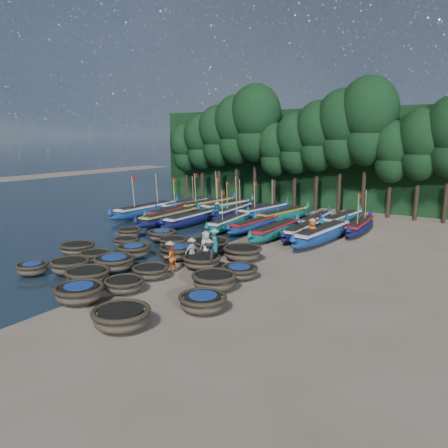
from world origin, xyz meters
The scene contains 61 objects.
ground centered at (0.00, 0.00, 0.00)m, with size 120.00×120.00×0.00m, color gray.
foliage_wall centered at (0.00, 23.50, 5.00)m, with size 40.00×3.00×10.00m, color black.
coracle_3 centered at (0.27, -8.74, 0.46)m, with size 2.72×2.72×0.80m.
coracle_4 centered at (3.84, -9.63, 0.47)m, with size 2.31×2.31×0.82m.
coracle_5 centered at (-5.03, -7.53, 0.38)m, with size 2.03×2.03×0.65m.
coracle_6 centered at (-3.48, -6.30, 0.46)m, with size 2.28×2.28×0.80m.
coracle_7 centered at (-1.30, -6.94, 0.46)m, with size 2.69×2.69×0.80m.
coracle_8 centered at (0.98, -6.70, 0.37)m, with size 1.91×1.91×0.65m.
coracle_9 centered at (5.49, -6.54, 0.42)m, with size 2.57×2.57×0.73m.
coracle_10 centered at (-6.36, -3.50, 0.41)m, with size 2.29×2.29×0.73m.
coracle_11 centered at (-4.08, -4.10, 0.37)m, with size 2.10×2.10×0.65m.
coracle_12 centered at (-1.97, -4.55, 0.45)m, with size 2.31×2.31×0.78m.
coracle_13 centered at (0.66, -4.49, 0.37)m, with size 2.32×2.32×0.65m.
coracle_14 centered at (4.44, -4.15, 0.48)m, with size 2.19×2.19×0.84m.
coracle_15 centered at (-5.11, -0.57, 0.37)m, with size 1.93×1.93×0.64m.
coracle_16 centered at (-2.88, -2.14, 0.46)m, with size 2.05×2.05×0.79m.
coracle_17 centered at (-0.39, -0.91, 0.48)m, with size 2.77×2.77×0.82m.
coracle_18 centered at (1.86, -1.58, 0.42)m, with size 2.62×2.62×0.73m.
coracle_19 centered at (4.55, -1.97, 0.38)m, with size 2.16×2.16×0.65m.
coracle_20 centered at (-6.98, 1.61, 0.38)m, with size 2.06×2.06×0.67m.
coracle_21 centered at (-4.16, 1.96, 0.46)m, with size 2.03×2.03×0.80m.
coracle_22 centered at (-2.36, 1.00, 0.40)m, with size 2.30×2.30×0.69m.
coracle_23 centered at (0.28, 1.49, 0.47)m, with size 2.60×2.60×0.83m.
coracle_24 centered at (2.97, 1.01, 0.48)m, with size 2.52×2.52×0.84m.
long_boat_0 centered at (-11.66, 8.45, 0.61)m, with size 1.74×9.12×3.87m.
long_boat_1 centered at (-9.05, 9.04, 0.57)m, with size 2.37×8.50×1.50m.
long_boat_2 centered at (-7.80, 7.09, 0.56)m, with size 1.50×8.33×1.47m.
long_boat_3 centered at (-5.97, 7.65, 0.52)m, with size 1.44×7.82×1.38m.
long_boat_4 centered at (-2.43, 8.07, 0.52)m, with size 2.06×7.63×3.26m.
long_boat_5 centered at (-0.44, 8.64, 0.50)m, with size 1.79×7.38×1.30m.
long_boat_6 centered at (1.99, 7.44, 0.53)m, with size 1.49×7.89×1.39m.
long_boat_7 centered at (3.61, 8.69, 0.50)m, with size 1.35×7.49×1.32m.
long_boat_8 centered at (5.37, 7.88, 0.59)m, with size 2.31×8.83×1.56m.
long_boat_9 centered at (-10.73, 12.85, 0.54)m, with size 2.26×7.90×3.38m.
long_boat_10 centered at (-8.61, 13.66, 0.61)m, with size 2.71×9.04×3.87m.
long_boat_11 centered at (-6.77, 14.53, 0.55)m, with size 2.75×8.00×3.45m.
long_boat_12 centered at (-4.88, 12.62, 0.53)m, with size 2.12×7.88×3.36m.
long_boat_13 centered at (-2.65, 14.27, 0.53)m, with size 2.66×7.83×3.37m.
long_boat_14 centered at (-0.13, 13.15, 0.56)m, with size 2.71×8.27×1.47m.
long_boat_15 centered at (2.97, 12.82, 0.50)m, with size 1.60×7.40×1.30m.
long_boat_16 centered at (4.67, 14.30, 0.53)m, with size 2.08×7.87×1.39m.
long_boat_17 centered at (6.66, 12.49, 0.51)m, with size 1.71×7.54×3.21m.
fisherman_0 centered at (0.83, 0.26, 0.86)m, with size 0.88×0.69×1.79m.
fisherman_1 centered at (1.41, 0.36, 0.97)m, with size 0.77×0.69×1.96m.
fisherman_2 centered at (0.85, -3.12, 0.88)m, with size 0.83×0.95×1.86m.
fisherman_3 centered at (2.46, -1.74, 0.89)m, with size 1.24×1.21×1.91m.
fisherman_4 centered at (1.07, -1.48, 0.85)m, with size 0.59×0.97×1.74m.
fisherman_5 centered at (-4.66, 9.68, 0.89)m, with size 0.70×1.64×1.92m.
fisherman_6 centered at (4.97, 6.91, 0.93)m, with size 0.94×0.70×1.94m.
tree_0 centered at (-16.00, 20.00, 5.97)m, with size 3.68×3.68×8.68m.
tree_1 centered at (-13.70, 20.00, 6.65)m, with size 4.09×4.09×9.65m.
tree_2 centered at (-11.40, 20.00, 7.32)m, with size 4.51×4.51×10.63m.
tree_3 centered at (-9.10, 20.00, 8.00)m, with size 4.92×4.92×11.60m.
tree_4 centered at (-6.80, 20.00, 8.67)m, with size 5.34×5.34×12.58m.
tree_5 centered at (-4.50, 20.00, 5.97)m, with size 3.68×3.68×8.68m.
tree_6 centered at (-2.20, 20.00, 6.65)m, with size 4.09×4.09×9.65m.
tree_7 centered at (0.10, 20.00, 7.32)m, with size 4.51×4.51×10.63m.
tree_8 centered at (2.40, 20.00, 8.00)m, with size 4.92×4.92×11.60m.
tree_9 centered at (4.70, 20.00, 8.67)m, with size 5.34×5.34×12.58m.
tree_10 centered at (7.00, 20.00, 5.97)m, with size 3.68×3.68×8.68m.
tree_11 centered at (9.30, 20.00, 6.65)m, with size 4.09×4.09×9.65m.
Camera 1 is at (15.77, -20.69, 7.35)m, focal length 35.00 mm.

